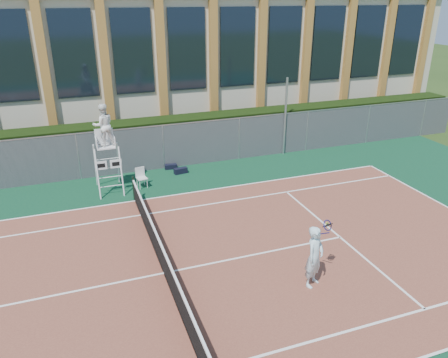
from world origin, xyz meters
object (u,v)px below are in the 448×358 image
object	(u,v)px
umpire_chair	(104,128)
plastic_chair	(141,176)
steel_pole	(285,117)
tennis_player	(315,257)

from	to	relation	value
umpire_chair	plastic_chair	size ratio (longest dim) A/B	4.29
steel_pole	tennis_player	world-z (taller)	steel_pole
steel_pole	tennis_player	size ratio (longest dim) A/B	2.14
steel_pole	tennis_player	distance (m)	11.72
steel_pole	plastic_chair	xyz separation A→B (m)	(-8.05, -1.80, -1.52)
steel_pole	plastic_chair	distance (m)	8.39
plastic_chair	tennis_player	world-z (taller)	tennis_player
umpire_chair	plastic_chair	bearing A→B (deg)	-6.38
tennis_player	plastic_chair	bearing A→B (deg)	111.48
steel_pole	plastic_chair	bearing A→B (deg)	-167.39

